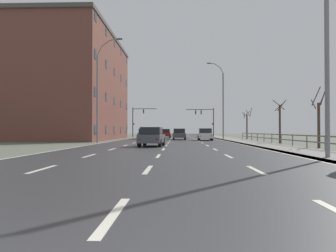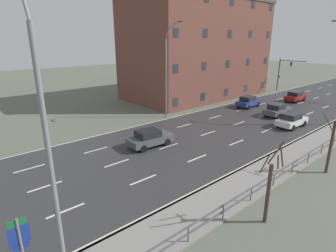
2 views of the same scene
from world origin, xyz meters
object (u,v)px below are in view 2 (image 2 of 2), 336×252
object	(u,v)px
traffic_signal_left	(283,70)
car_mid_centre	(150,138)
street_lamp_foreground	(46,145)
car_far_right	(296,96)
brick_building	(198,49)
car_near_left	(277,110)
street_lamp_left_bank	(167,73)
car_near_right	(292,120)
car_distant	(248,102)

from	to	relation	value
traffic_signal_left	car_mid_centre	size ratio (longest dim) A/B	1.40
street_lamp_foreground	car_mid_centre	world-z (taller)	street_lamp_foreground
car_far_right	brick_building	world-z (taller)	brick_building
car_near_left	street_lamp_left_bank	bearing A→B (deg)	-128.35
car_near_left	brick_building	bearing A→B (deg)	172.29
car_near_right	car_distant	world-z (taller)	same
car_far_right	car_near_left	bearing A→B (deg)	-77.36
car_near_right	brick_building	bearing A→B (deg)	166.53
street_lamp_left_bank	car_near_left	size ratio (longest dim) A/B	2.73
traffic_signal_left	brick_building	world-z (taller)	brick_building
car_distant	street_lamp_foreground	bearing A→B (deg)	-72.58
car_mid_centre	car_near_right	bearing A→B (deg)	72.99
street_lamp_foreground	car_mid_centre	distance (m)	14.87
street_lamp_left_bank	car_distant	xyz separation A→B (m)	(3.57, 12.23, -4.64)
car_near_right	car_mid_centre	xyz separation A→B (m)	(-5.68, -15.28, 0.00)
street_lamp_left_bank	car_mid_centre	distance (m)	10.86
car_distant	car_far_right	world-z (taller)	same
street_lamp_foreground	street_lamp_left_bank	size ratio (longest dim) A/B	1.02
car_far_right	car_near_right	bearing A→B (deg)	-67.20
car_near_right	car_near_left	world-z (taller)	same
street_lamp_foreground	car_distant	size ratio (longest dim) A/B	2.74
street_lamp_left_bank	car_mid_centre	bearing A→B (deg)	-50.14
street_lamp_foreground	traffic_signal_left	world-z (taller)	street_lamp_foreground
car_far_right	traffic_signal_left	bearing A→B (deg)	129.79
car_near_right	brick_building	distance (m)	21.14
car_mid_centre	car_near_left	size ratio (longest dim) A/B	1.02
traffic_signal_left	brick_building	distance (m)	17.26
car_far_right	brick_building	xyz separation A→B (m)	(-13.53, -8.04, 6.94)
car_mid_centre	car_far_right	size ratio (longest dim) A/B	1.02
street_lamp_foreground	car_mid_centre	bearing A→B (deg)	127.57
car_mid_centre	street_lamp_foreground	bearing A→B (deg)	-49.04
street_lamp_foreground	brick_building	bearing A→B (deg)	124.93
car_near_right	car_near_left	bearing A→B (deg)	138.88
street_lamp_left_bank	brick_building	size ratio (longest dim) A/B	0.46
street_lamp_foreground	brick_building	distance (m)	38.76
car_distant	traffic_signal_left	bearing A→B (deg)	98.74
car_far_right	brick_building	size ratio (longest dim) A/B	0.17
street_lamp_foreground	car_near_right	world-z (taller)	street_lamp_foreground
car_far_right	street_lamp_foreground	bearing A→B (deg)	-78.19
car_distant	car_far_right	distance (m)	9.24
car_near_right	car_distant	distance (m)	9.53
street_lamp_left_bank	brick_building	xyz separation A→B (m)	(-7.29, 13.04, 2.30)
street_lamp_foreground	brick_building	xyz separation A→B (m)	(-22.16, 31.73, 2.15)
car_near_left	brick_building	xyz separation A→B (m)	(-15.90, 2.17, 6.94)
brick_building	car_mid_centre	bearing A→B (deg)	-56.58
street_lamp_left_bank	traffic_signal_left	bearing A→B (deg)	89.20
traffic_signal_left	car_near_left	world-z (taller)	traffic_signal_left
street_lamp_foreground	car_near_right	distance (m)	27.02
car_mid_centre	car_far_right	world-z (taller)	same
street_lamp_left_bank	brick_building	world-z (taller)	brick_building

